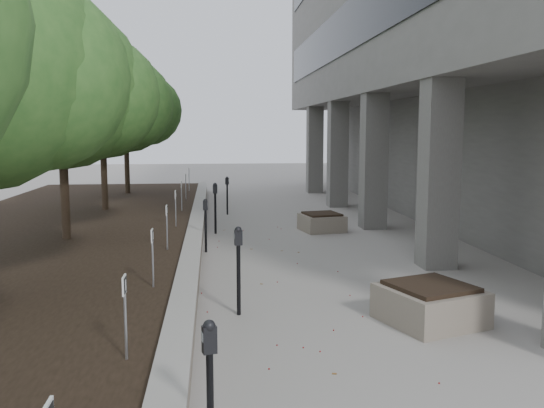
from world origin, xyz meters
TOP-DOWN VIEW (x-y plane):
  - ground at (0.00, 0.00)m, footprint 90.00×90.00m
  - retaining_wall at (-1.82, 9.00)m, footprint 0.39×26.00m
  - planting_bed at (-5.50, 9.00)m, footprint 7.00×26.00m
  - crabapple_tree_3 at (-4.80, 8.00)m, footprint 4.60×4.00m
  - crabapple_tree_4 at (-4.80, 13.00)m, footprint 4.60×4.00m
  - crabapple_tree_5 at (-4.80, 18.00)m, footprint 4.60×4.00m
  - parking_sign_2 at (-2.35, 0.50)m, footprint 0.04×0.22m
  - parking_sign_3 at (-2.35, 3.50)m, footprint 0.04×0.22m
  - parking_sign_4 at (-2.35, 6.50)m, footprint 0.04×0.22m
  - parking_sign_5 at (-2.35, 9.50)m, footprint 0.04×0.22m
  - parking_sign_6 at (-2.35, 12.50)m, footprint 0.04×0.22m
  - parking_sign_7 at (-2.35, 15.50)m, footprint 0.04×0.22m
  - parking_sign_8 at (-2.35, 18.50)m, footprint 0.04×0.22m
  - parking_meter_1 at (-1.41, -1.16)m, footprint 0.16×0.13m
  - parking_meter_2 at (-0.98, 3.16)m, footprint 0.15×0.12m
  - parking_meter_3 at (-1.55, 8.02)m, footprint 0.13×0.10m
  - parking_meter_4 at (-1.30, 10.53)m, footprint 0.15×0.11m
  - parking_meter_5 at (-0.87, 14.24)m, footprint 0.16×0.13m
  - planter_front at (1.92, 2.48)m, footprint 1.67×1.67m
  - planter_back at (1.79, 10.67)m, footprint 1.34×1.34m
  - berry_scatter at (-0.10, 5.00)m, footprint 3.30×14.10m

SIDE VIEW (x-z plane):
  - ground at x=0.00m, z-range 0.00..0.00m
  - berry_scatter at x=-0.10m, z-range 0.00..0.02m
  - planting_bed at x=-5.50m, z-range 0.00..0.40m
  - retaining_wall at x=-1.82m, z-range 0.00..0.50m
  - planter_back at x=1.79m, z-range 0.00..0.53m
  - planter_front at x=1.92m, z-range 0.00..0.61m
  - parking_meter_3 at x=-1.55m, z-range 0.00..1.30m
  - parking_meter_5 at x=-0.87m, z-range 0.00..1.33m
  - parking_meter_1 at x=-1.41m, z-range 0.00..1.38m
  - parking_meter_2 at x=-0.98m, z-range 0.00..1.43m
  - parking_meter_4 at x=-1.30m, z-range 0.00..1.46m
  - parking_sign_2 at x=-2.35m, z-range 0.40..1.36m
  - parking_sign_3 at x=-2.35m, z-range 0.40..1.36m
  - parking_sign_4 at x=-2.35m, z-range 0.40..1.36m
  - parking_sign_5 at x=-2.35m, z-range 0.40..1.36m
  - parking_sign_6 at x=-2.35m, z-range 0.40..1.36m
  - parking_sign_7 at x=-2.35m, z-range 0.40..1.36m
  - parking_sign_8 at x=-2.35m, z-range 0.40..1.36m
  - crabapple_tree_3 at x=-4.80m, z-range 0.40..5.84m
  - crabapple_tree_4 at x=-4.80m, z-range 0.40..5.84m
  - crabapple_tree_5 at x=-4.80m, z-range 0.40..5.84m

